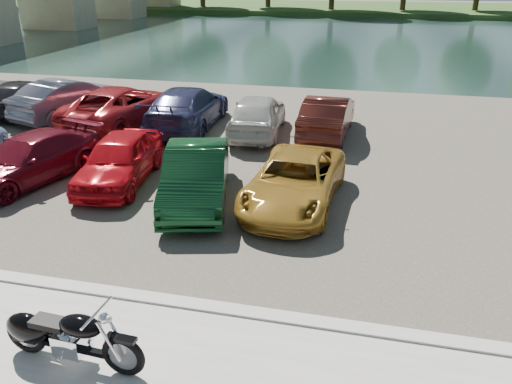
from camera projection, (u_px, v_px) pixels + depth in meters
kerb at (177, 304)px, 8.83m from camera, size 60.00×0.30×0.14m
parking_lot at (275, 146)px, 16.85m from camera, size 60.00×18.00×0.04m
river at (340, 39)px, 42.63m from camera, size 120.00×40.00×0.00m
far_bank at (357, 8)px, 70.94m from camera, size 120.00×24.00×0.60m
motorcycle at (60, 335)px, 7.35m from camera, size 2.33×0.75×1.05m
car_3 at (29, 159)px, 13.79m from camera, size 2.90×4.69×1.27m
car_4 at (119, 159)px, 13.67m from camera, size 2.05×4.12×1.35m
car_5 at (196, 175)px, 12.54m from camera, size 2.50×4.51×1.41m
car_6 at (295, 181)px, 12.42m from camera, size 2.35×4.60×1.24m
car_8 at (20, 96)px, 20.31m from camera, size 2.51×4.42×1.42m
car_9 at (69, 98)px, 19.68m from camera, size 2.91×4.92×1.53m
car_10 at (121, 106)px, 18.72m from camera, size 3.09×5.60×1.48m
car_11 at (187, 107)px, 18.43m from camera, size 2.36×5.33×1.52m
car_12 at (258, 114)px, 17.69m from camera, size 2.05×4.42×1.47m
car_13 at (328, 116)px, 17.56m from camera, size 1.70×4.36×1.42m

